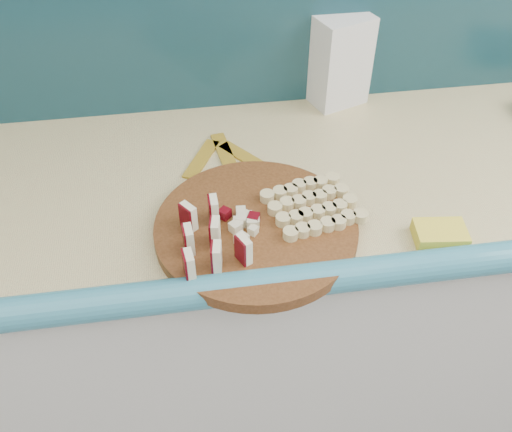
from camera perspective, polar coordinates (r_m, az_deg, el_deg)
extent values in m
cube|color=silver|center=(1.54, -4.81, -10.04)|extent=(2.20, 0.60, 0.88)
cube|color=#D4B97C|center=(1.21, -6.05, 3.01)|extent=(2.20, 0.60, 0.03)
cube|color=teal|center=(0.99, -4.81, -8.09)|extent=(2.20, 0.06, 0.03)
cube|color=teal|center=(1.31, -7.88, 20.08)|extent=(2.20, 0.02, 0.50)
cylinder|color=#44250E|center=(1.07, 0.00, -1.25)|extent=(0.46, 0.46, 0.02)
cube|color=#F6ECC4|center=(0.96, -6.63, -4.86)|extent=(0.02, 0.03, 0.05)
cube|color=#4E050D|center=(0.96, -7.12, -4.99)|extent=(0.01, 0.03, 0.05)
cube|color=#F6ECC4|center=(1.00, -6.67, -2.34)|extent=(0.02, 0.03, 0.05)
cube|color=#4E050D|center=(1.00, -7.14, -2.46)|extent=(0.01, 0.03, 0.05)
cube|color=#F6ECC4|center=(1.04, -6.72, -0.02)|extent=(0.02, 0.03, 0.05)
cube|color=#4E050D|center=(1.04, -7.17, -0.14)|extent=(0.01, 0.03, 0.05)
cube|color=#F6ECC4|center=(0.97, -3.87, -4.10)|extent=(0.02, 0.03, 0.05)
cube|color=#4E050D|center=(0.96, -4.35, -4.23)|extent=(0.01, 0.03, 0.05)
cube|color=#F6ECC4|center=(1.01, -4.04, -1.63)|extent=(0.02, 0.03, 0.05)
cube|color=#4E050D|center=(1.01, -4.50, -1.75)|extent=(0.01, 0.03, 0.05)
cube|color=#F6ECC4|center=(1.05, -4.19, 0.64)|extent=(0.02, 0.03, 0.05)
cube|color=#4E050D|center=(1.05, -4.63, 0.53)|extent=(0.01, 0.03, 0.05)
cube|color=#F6ECC4|center=(0.98, -1.17, -3.34)|extent=(0.02, 0.03, 0.05)
cube|color=#4E050D|center=(0.97, -1.65, -3.47)|extent=(0.01, 0.03, 0.05)
cube|color=#F1E5C0|center=(1.05, -0.76, -0.62)|extent=(0.02, 0.02, 0.02)
cube|color=#F1E5C0|center=(1.05, -0.61, -0.29)|extent=(0.02, 0.02, 0.02)
cube|color=#4E050D|center=(1.06, -0.87, 0.10)|extent=(0.02, 0.02, 0.02)
cube|color=#F1E5C0|center=(1.05, -1.29, -0.37)|extent=(0.02, 0.02, 0.02)
cube|color=#F1E5C0|center=(1.06, -1.79, -0.25)|extent=(0.02, 0.02, 0.02)
cube|color=#F1E5C0|center=(1.05, -2.42, -0.41)|extent=(0.02, 0.02, 0.02)
cube|color=#F1E5C0|center=(1.04, -1.80, -0.79)|extent=(0.02, 0.02, 0.02)
cube|color=#F1E5C0|center=(1.04, -2.04, -1.16)|extent=(0.02, 0.02, 0.02)
cube|color=#4E050D|center=(1.03, -1.86, -1.65)|extent=(0.02, 0.02, 0.02)
cube|color=#F1E5C0|center=(1.04, -1.17, -1.25)|extent=(0.02, 0.02, 0.02)
cube|color=#F1E5C0|center=(1.03, -0.62, -1.45)|extent=(0.02, 0.02, 0.02)
cube|color=#F1E5C0|center=(1.04, -0.80, -0.90)|extent=(0.02, 0.02, 0.02)
cube|color=#F1E5C0|center=(1.04, -0.32, -0.80)|extent=(0.02, 0.02, 0.02)
cylinder|color=#D4C182|center=(1.03, 3.63, -1.83)|extent=(0.03, 0.03, 0.02)
cylinder|color=#D4C182|center=(1.04, 4.78, -1.50)|extent=(0.03, 0.03, 0.02)
cylinder|color=#D4C182|center=(1.04, 5.92, -1.17)|extent=(0.03, 0.03, 0.02)
cylinder|color=#D4C182|center=(1.05, 7.03, -0.85)|extent=(0.03, 0.03, 0.02)
cylinder|color=#D4C182|center=(1.06, 8.13, -0.54)|extent=(0.03, 0.03, 0.02)
cylinder|color=#D4C182|center=(1.07, 9.21, -0.22)|extent=(0.03, 0.03, 0.02)
cylinder|color=#D4C182|center=(1.08, 10.27, 0.08)|extent=(0.03, 0.03, 0.02)
cylinder|color=#D4C182|center=(1.05, 2.79, -0.47)|extent=(0.03, 0.03, 0.02)
cylinder|color=#D4C182|center=(1.06, 3.92, -0.15)|extent=(0.03, 0.03, 0.02)
cylinder|color=#D4C182|center=(1.07, 5.03, 0.16)|extent=(0.03, 0.03, 0.02)
cylinder|color=#D4C182|center=(1.08, 6.13, 0.46)|extent=(0.03, 0.03, 0.02)
cylinder|color=#D4C182|center=(1.08, 7.21, 0.76)|extent=(0.03, 0.03, 0.02)
cylinder|color=#D4C182|center=(1.09, 8.28, 1.05)|extent=(0.03, 0.03, 0.02)
cylinder|color=#D4C182|center=(1.10, 9.32, 1.34)|extent=(0.03, 0.03, 0.02)
cylinder|color=#D4C182|center=(1.08, 1.98, 0.83)|extent=(0.03, 0.03, 0.02)
cylinder|color=#D4C182|center=(1.09, 3.09, 1.13)|extent=(0.03, 0.03, 0.02)
cylinder|color=#D4C182|center=(1.09, 4.19, 1.42)|extent=(0.03, 0.03, 0.02)
cylinder|color=#D4C182|center=(1.10, 5.27, 1.71)|extent=(0.03, 0.03, 0.02)
cylinder|color=#D4C182|center=(1.11, 6.33, 1.99)|extent=(0.03, 0.03, 0.02)
cylinder|color=#D4C182|center=(1.12, 7.38, 2.27)|extent=(0.03, 0.03, 0.02)
cylinder|color=#D4C182|center=(1.13, 8.41, 2.54)|extent=(0.03, 0.03, 0.02)
cylinder|color=#D4C182|center=(1.10, 1.21, 2.07)|extent=(0.03, 0.03, 0.02)
cylinder|color=#D4C182|center=(1.11, 2.30, 2.36)|extent=(0.03, 0.03, 0.02)
cylinder|color=#D4C182|center=(1.12, 3.38, 2.63)|extent=(0.03, 0.03, 0.02)
cylinder|color=#D4C182|center=(1.13, 4.44, 2.91)|extent=(0.03, 0.03, 0.02)
cylinder|color=#D4C182|center=(1.13, 5.49, 3.17)|extent=(0.03, 0.03, 0.02)
cylinder|color=#D4C182|center=(1.14, 6.52, 3.44)|extent=(0.03, 0.03, 0.02)
cylinder|color=#D4C182|center=(1.15, 7.54, 3.70)|extent=(0.03, 0.03, 0.02)
cube|color=white|center=(1.40, 8.42, 15.12)|extent=(0.15, 0.13, 0.22)
cube|color=#FBEC42|center=(1.11, 17.92, -1.76)|extent=(0.10, 0.08, 0.03)
cube|color=gold|center=(1.25, -5.49, 5.69)|extent=(0.09, 0.14, 0.01)
cube|color=gold|center=(1.26, -3.18, 6.40)|extent=(0.05, 0.14, 0.01)
cube|color=gold|center=(1.25, -1.04, 5.87)|extent=(0.11, 0.13, 0.01)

